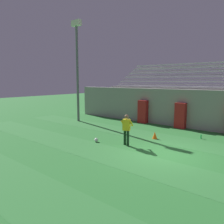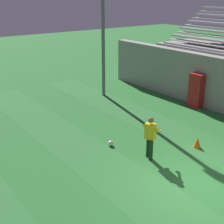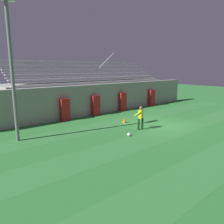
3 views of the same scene
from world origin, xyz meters
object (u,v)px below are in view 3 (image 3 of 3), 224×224
object	(u,v)px
padding_pillar_gate_left	(96,105)
padding_pillar_gate_right	(122,102)
floodlight_pole	(10,51)
padding_pillar_far_left	(65,110)
padding_pillar_far_right	(151,98)
water_bottle	(128,114)
traffic_cone	(124,120)
goalkeeper	(140,116)
soccer_ball	(129,134)

from	to	relation	value
padding_pillar_gate_left	padding_pillar_gate_right	xyz separation A→B (m)	(3.41, 0.00, 0.00)
padding_pillar_gate_right	floodlight_pole	distance (m)	12.39
padding_pillar_gate_right	floodlight_pole	world-z (taller)	floodlight_pole
padding_pillar_far_left	padding_pillar_far_right	size ratio (longest dim) A/B	1.00
padding_pillar_gate_right	padding_pillar_far_left	size ratio (longest dim) A/B	1.00
padding_pillar_gate_left	padding_pillar_gate_right	world-z (taller)	same
padding_pillar_gate_left	water_bottle	size ratio (longest dim) A/B	7.68
traffic_cone	water_bottle	bearing A→B (deg)	39.97
padding_pillar_gate_left	water_bottle	bearing A→B (deg)	-43.49
padding_pillar_far_left	traffic_cone	distance (m)	5.01
padding_pillar_gate_right	padding_pillar_far_left	bearing A→B (deg)	180.00
padding_pillar_far_left	padding_pillar_far_right	world-z (taller)	same
water_bottle	floodlight_pole	bearing A→B (deg)	-175.73
goalkeeper	water_bottle	size ratio (longest dim) A/B	6.96
padding_pillar_gate_right	soccer_ball	bearing A→B (deg)	-130.72
floodlight_pole	water_bottle	world-z (taller)	floodlight_pole
padding_pillar_far_left	soccer_ball	size ratio (longest dim) A/B	8.38
padding_pillar_gate_right	goalkeeper	world-z (taller)	padding_pillar_gate_right
floodlight_pole	goalkeeper	distance (m)	9.09
padding_pillar_far_left	water_bottle	xyz separation A→B (m)	(5.30, -2.03, -0.80)
padding_pillar_gate_left	soccer_ball	size ratio (longest dim) A/B	8.38
padding_pillar_gate_right	padding_pillar_far_right	distance (m)	4.61
padding_pillar_gate_left	padding_pillar_gate_right	size ratio (longest dim) A/B	1.00
padding_pillar_gate_right	padding_pillar_far_right	size ratio (longest dim) A/B	1.00
traffic_cone	padding_pillar_far_right	bearing A→B (deg)	25.44
soccer_ball	traffic_cone	world-z (taller)	traffic_cone
padding_pillar_gate_left	water_bottle	distance (m)	3.06
padding_pillar_far_left	water_bottle	world-z (taller)	padding_pillar_far_left
padding_pillar_far_left	traffic_cone	world-z (taller)	padding_pillar_far_left
padding_pillar_gate_right	floodlight_pole	xyz separation A→B (m)	(-11.29, -2.78, 4.28)
soccer_ball	water_bottle	size ratio (longest dim) A/B	0.92
soccer_ball	traffic_cone	size ratio (longest dim) A/B	0.52
floodlight_pole	goalkeeper	size ratio (longest dim) A/B	4.95
padding_pillar_far_left	soccer_ball	xyz separation A→B (m)	(0.96, -6.52, -0.81)
soccer_ball	padding_pillar_far_left	bearing A→B (deg)	98.37
padding_pillar_gate_left	padding_pillar_far_right	world-z (taller)	same
padding_pillar_gate_right	traffic_cone	size ratio (longest dim) A/B	4.39
traffic_cone	soccer_ball	bearing A→B (deg)	-129.33
padding_pillar_far_left	padding_pillar_gate_right	bearing A→B (deg)	0.00
padding_pillar_far_right	goalkeeper	size ratio (longest dim) A/B	1.10
padding_pillar_gate_left	padding_pillar_far_right	xyz separation A→B (m)	(8.03, 0.00, 0.00)
goalkeeper	padding_pillar_gate_left	bearing A→B (deg)	85.18
padding_pillar_gate_left	soccer_ball	bearing A→B (deg)	-108.65
padding_pillar_gate_right	water_bottle	bearing A→B (deg)	-122.04
padding_pillar_far_left	water_bottle	size ratio (longest dim) A/B	7.68
soccer_ball	traffic_cone	bearing A→B (deg)	50.67
padding_pillar_gate_left	goalkeeper	distance (m)	5.98
traffic_cone	water_bottle	size ratio (longest dim) A/B	1.75
padding_pillar_gate_right	water_bottle	world-z (taller)	padding_pillar_gate_right
padding_pillar_gate_right	soccer_ball	size ratio (longest dim) A/B	8.38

